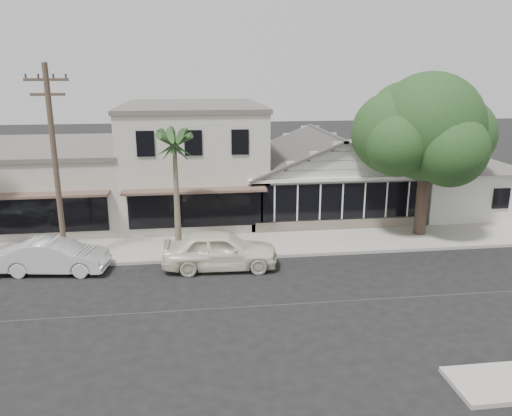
{
  "coord_description": "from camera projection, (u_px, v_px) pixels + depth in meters",
  "views": [
    {
      "loc": [
        -3.1,
        -17.14,
        8.68
      ],
      "look_at": [
        -0.09,
        6.0,
        2.22
      ],
      "focal_mm": 35.0,
      "sensor_mm": 36.0,
      "label": 1
    }
  ],
  "objects": [
    {
      "name": "ground",
      "position": [
        278.0,
        305.0,
        19.08
      ],
      "size": [
        140.0,
        140.0,
        0.0
      ],
      "primitive_type": "plane",
      "color": "black",
      "rests_on": "ground"
    },
    {
      "name": "sidewalk_north",
      "position": [
        95.0,
        251.0,
        24.52
      ],
      "size": [
        90.0,
        3.5,
        0.15
      ],
      "primitive_type": "cube",
      "color": "#9E9991",
      "rests_on": "ground"
    },
    {
      "name": "corner_shop",
      "position": [
        324.0,
        171.0,
        30.93
      ],
      "size": [
        10.4,
        8.6,
        5.1
      ],
      "color": "silver",
      "rests_on": "ground"
    },
    {
      "name": "side_cottage",
      "position": [
        454.0,
        189.0,
        31.32
      ],
      "size": [
        6.0,
        6.0,
        3.0
      ],
      "primitive_type": "cube",
      "color": "silver",
      "rests_on": "ground"
    },
    {
      "name": "row_building_near",
      "position": [
        194.0,
        161.0,
        30.74
      ],
      "size": [
        8.0,
        10.0,
        6.5
      ],
      "primitive_type": "cube",
      "color": "beige",
      "rests_on": "ground"
    },
    {
      "name": "row_building_midnear",
      "position": [
        43.0,
        184.0,
        29.93
      ],
      "size": [
        10.0,
        10.0,
        4.2
      ],
      "primitive_type": "cube",
      "color": "beige",
      "rests_on": "ground"
    },
    {
      "name": "utility_pole",
      "position": [
        55.0,
        163.0,
        21.66
      ],
      "size": [
        1.8,
        0.24,
        9.0
      ],
      "color": "brown",
      "rests_on": "ground"
    },
    {
      "name": "car_0",
      "position": [
        220.0,
        250.0,
        22.44
      ],
      "size": [
        5.26,
        2.34,
        1.76
      ],
      "primitive_type": "imported",
      "rotation": [
        0.0,
        0.0,
        1.52
      ],
      "color": "white",
      "rests_on": "ground"
    },
    {
      "name": "car_1",
      "position": [
        55.0,
        256.0,
        22.02
      ],
      "size": [
        4.73,
        2.16,
        1.5
      ],
      "primitive_type": "imported",
      "rotation": [
        0.0,
        0.0,
        1.44
      ],
      "color": "silver",
      "rests_on": "ground"
    },
    {
      "name": "shade_tree",
      "position": [
        425.0,
        130.0,
        25.77
      ],
      "size": [
        7.81,
        7.06,
        8.66
      ],
      "rotation": [
        0.0,
        0.0,
        0.26
      ],
      "color": "#4E3B2F",
      "rests_on": "ground"
    },
    {
      "name": "palm_east",
      "position": [
        174.0,
        142.0,
        22.86
      ],
      "size": [
        2.89,
        2.89,
        6.51
      ],
      "color": "#726651",
      "rests_on": "ground"
    }
  ]
}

